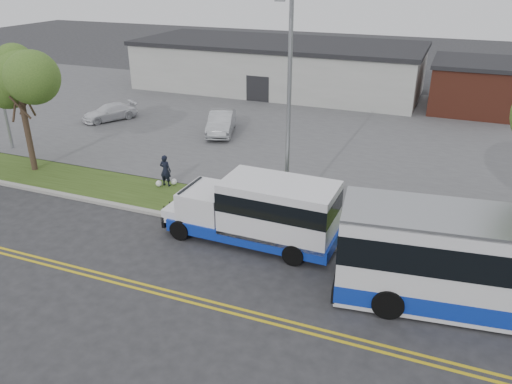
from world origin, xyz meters
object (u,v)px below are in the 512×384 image
at_px(parked_car_a, 221,123).
at_px(tree_west, 17,80).
at_px(parked_car_b, 110,112).
at_px(streetlight_near, 288,108).
at_px(shuttle_bus, 262,210).
at_px(pedestrian, 165,170).

bearing_deg(parked_car_a, tree_west, -143.36).
distance_m(parked_car_a, parked_car_b, 9.00).
xyz_separation_m(tree_west, streetlight_near, (15.00, -0.47, 0.11)).
bearing_deg(parked_car_a, streetlight_near, -70.12).
distance_m(tree_west, streetlight_near, 15.01).
height_order(shuttle_bus, parked_car_b, shuttle_bus).
distance_m(pedestrian, parked_car_a, 9.10).
height_order(tree_west, shuttle_bus, tree_west).
relative_size(tree_west, pedestrian, 4.12).
relative_size(pedestrian, parked_car_a, 0.37).
bearing_deg(pedestrian, tree_west, 4.98).
height_order(pedestrian, parked_car_a, pedestrian).
xyz_separation_m(shuttle_bus, parked_car_a, (-7.80, 12.45, -0.67)).
height_order(tree_west, pedestrian, tree_west).
bearing_deg(shuttle_bus, pedestrian, 154.00).
height_order(streetlight_near, parked_car_a, streetlight_near).
relative_size(streetlight_near, pedestrian, 5.67).
relative_size(tree_west, shuttle_bus, 0.93).
distance_m(shuttle_bus, pedestrian, 7.50).
xyz_separation_m(tree_west, parked_car_b, (-2.08, 9.68, -4.44)).
distance_m(streetlight_near, parked_car_b, 20.39).
xyz_separation_m(parked_car_a, parked_car_b, (-9.00, -0.16, -0.16)).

